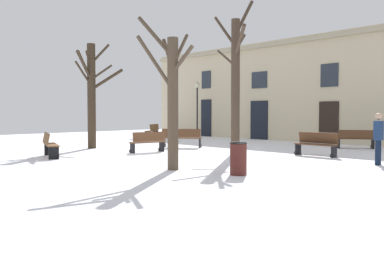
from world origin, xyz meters
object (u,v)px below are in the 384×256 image
Objects in this scene: bench_near_center_tree at (356,139)px; tree_foreground at (92,91)px; bench_far_corner at (182,138)px; bench_near_lamp at (152,131)px; person_crossing_plaza at (378,136)px; tree_near_facade at (171,94)px; tree_right_of_center at (236,79)px; streetlamp at (197,103)px; litter_bin at (238,159)px; bench_facing_shops at (148,142)px; bench_back_to_back_left at (316,144)px; bench_back_to_back_right at (50,144)px.

tree_foreground is at bearing 9.99° from bench_near_center_tree.
tree_foreground is 2.78× the size of bench_far_corner.
bench_near_lamp is 16.41m from person_crossing_plaza.
tree_right_of_center is (-1.38, 4.71, 0.82)m from tree_near_facade.
bench_far_corner is (2.74, 3.29, -2.23)m from tree_foreground.
bench_near_lamp is (-4.10, 7.02, -2.24)m from tree_foreground.
streetlamp is 4.34× the size of litter_bin.
person_crossing_plaza is at bearing 84.44° from bench_near_center_tree.
bench_facing_shops is at bearing 10.71° from tree_foreground.
tree_foreground reaches higher than streetlamp.
tree_foreground is 10.34m from litter_bin.
litter_bin is 8.65m from bench_far_corner.
streetlamp is 8.33m from bench_far_corner.
tree_near_facade is 4.98m from tree_right_of_center.
tree_near_facade reaches higher than bench_far_corner.
person_crossing_plaza is at bearing -23.39° from streetlamp.
bench_facing_shops is (5.83, -8.94, -1.90)m from streetlamp.
bench_back_to_back_left is 10.31m from bench_back_to_back_right.
bench_back_to_back_left is 0.94× the size of bench_back_to_back_right.
tree_near_facade is 2.95× the size of bench_facing_shops.
tree_foreground is 3.13× the size of bench_facing_shops.
tree_right_of_center is 3.78× the size of bench_back_to_back_left.
bench_back_to_back_right is (6.34, -10.16, 0.01)m from bench_near_lamp.
bench_near_center_tree is (11.33, -0.83, -1.88)m from streetlamp.
bench_far_corner is 8.28m from bench_near_center_tree.
bench_far_corner is at bearing -75.26° from bench_back_to_back_right.
tree_near_facade is 2.90× the size of bench_near_center_tree.
tree_right_of_center reaches higher than streetlamp.
bench_near_center_tree is at bearing 93.23° from bench_back_to_back_left.
tree_near_facade is at bearing 97.98° from bench_far_corner.
bench_facing_shops is (-3.14, -2.03, -2.61)m from tree_right_of_center.
tree_right_of_center is 4.56m from bench_facing_shops.
litter_bin is 5.96m from bench_back_to_back_left.
tree_foreground is 2.95× the size of bench_back_to_back_left.
person_crossing_plaza is at bearing 16.00° from tree_foreground.
bench_back_to_back_left is 4.28m from bench_near_center_tree.
bench_near_center_tree is 0.96× the size of person_crossing_plaza.
bench_far_corner is 6.45m from bench_back_to_back_right.
bench_near_lamp is 11.98m from bench_back_to_back_right.
person_crossing_plaza is at bearing -126.63° from bench_back_to_back_right.
bench_near_lamp is (-14.10, 8.44, 0.04)m from litter_bin.
tree_foreground is 12.73m from bench_near_center_tree.
streetlamp is at bearing 131.66° from tree_near_facade.
bench_far_corner reaches higher than litter_bin.
streetlamp is 2.29× the size of person_crossing_plaza.
bench_back_to_back_left is at bearing 34.86° from tree_right_of_center.
bench_near_lamp is 0.91× the size of bench_far_corner.
tree_foreground reaches higher than person_crossing_plaza.
tree_right_of_center is (6.58, 2.68, 0.34)m from tree_foreground.
bench_far_corner is (-5.22, 5.33, -1.75)m from tree_near_facade.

